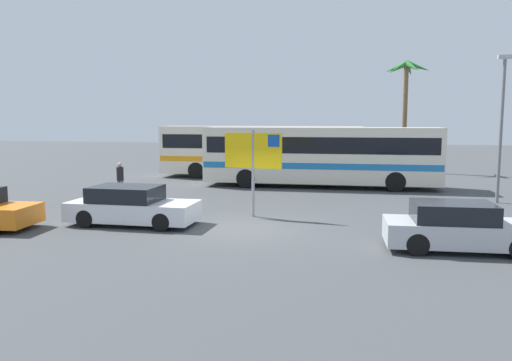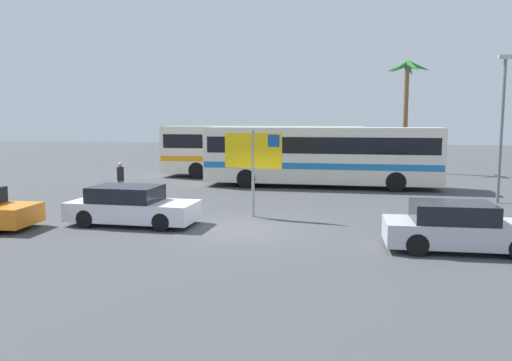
# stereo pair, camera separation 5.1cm
# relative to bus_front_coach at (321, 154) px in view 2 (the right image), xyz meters

# --- Properties ---
(ground) EXTENTS (120.00, 120.00, 0.00)m
(ground) POSITION_rel_bus_front_coach_xyz_m (-1.87, -10.96, -1.78)
(ground) COLOR #424447
(bus_front_coach) EXTENTS (12.27, 2.52, 3.17)m
(bus_front_coach) POSITION_rel_bus_front_coach_xyz_m (0.00, 0.00, 0.00)
(bus_front_coach) COLOR silver
(bus_front_coach) RESTS_ON ground
(bus_rear_coach) EXTENTS (12.27, 2.52, 3.17)m
(bus_rear_coach) POSITION_rel_bus_front_coach_xyz_m (-3.87, 3.61, 0.00)
(bus_rear_coach) COLOR silver
(bus_rear_coach) RESTS_ON ground
(ferry_sign) EXTENTS (2.18, 0.39, 3.20)m
(ferry_sign) POSITION_rel_bus_front_coach_xyz_m (-1.87, -8.78, 0.54)
(ferry_sign) COLOR gray
(ferry_sign) RESTS_ON ground
(car_silver) EXTENTS (4.14, 1.81, 1.32)m
(car_silver) POSITION_rel_bus_front_coach_xyz_m (4.57, -12.48, -1.15)
(car_silver) COLOR #B7BABF
(car_silver) RESTS_ON ground
(car_white) EXTENTS (4.37, 1.87, 1.32)m
(car_white) POSITION_rel_bus_front_coach_xyz_m (-5.72, -10.96, -1.15)
(car_white) COLOR silver
(car_white) RESTS_ON ground
(pedestrian_near_sign) EXTENTS (0.32, 0.32, 1.62)m
(pedestrian_near_sign) POSITION_rel_bus_front_coach_xyz_m (-8.84, -5.37, -0.83)
(pedestrian_near_sign) COLOR #706656
(pedestrian_near_sign) RESTS_ON ground
(lamp_post_left_side) EXTENTS (0.56, 0.20, 6.26)m
(lamp_post_left_side) POSITION_rel_bus_front_coach_xyz_m (7.85, -3.77, 1.67)
(lamp_post_left_side) COLOR slate
(lamp_post_left_side) RESTS_ON ground
(palm_tree_seaside) EXTENTS (3.06, 3.00, 7.56)m
(palm_tree_seaside) POSITION_rel_bus_front_coach_xyz_m (5.14, 9.04, 4.15)
(palm_tree_seaside) COLOR brown
(palm_tree_seaside) RESTS_ON ground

